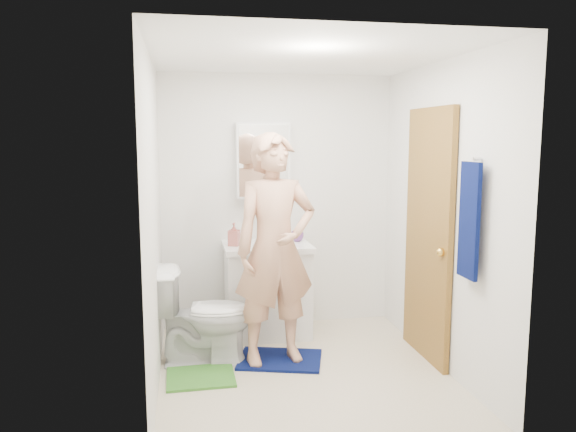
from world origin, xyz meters
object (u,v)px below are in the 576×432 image
(vanity_cabinet, at_px, (267,292))
(toothbrush_cup, at_px, (297,236))
(soap_dispenser, at_px, (234,234))
(toilet, at_px, (204,315))
(man, at_px, (275,249))
(towel, at_px, (469,221))
(medicine_cabinet, at_px, (263,160))

(vanity_cabinet, xyz_separation_m, toothbrush_cup, (0.30, 0.08, 0.50))
(soap_dispenser, bearing_deg, toilet, -119.03)
(vanity_cabinet, distance_m, soap_dispenser, 0.63)
(man, bearing_deg, towel, -43.98)
(vanity_cabinet, height_order, toilet, vanity_cabinet)
(towel, bearing_deg, man, 146.41)
(toilet, bearing_deg, medicine_cabinet, -32.45)
(vanity_cabinet, bearing_deg, toothbrush_cup, 15.00)
(toothbrush_cup, bearing_deg, man, -113.59)
(toothbrush_cup, bearing_deg, medicine_cabinet, 154.27)
(toilet, distance_m, soap_dispenser, 0.83)
(medicine_cabinet, xyz_separation_m, toilet, (-0.60, -0.78, -1.21))
(man, bearing_deg, medicine_cabinet, 77.58)
(toilet, distance_m, toothbrush_cup, 1.21)
(toilet, bearing_deg, toothbrush_cup, -49.72)
(towel, distance_m, soap_dispenser, 2.10)
(toothbrush_cup, bearing_deg, vanity_cabinet, -165.00)
(soap_dispenser, bearing_deg, vanity_cabinet, 4.50)
(medicine_cabinet, bearing_deg, man, -92.03)
(towel, relative_size, man, 0.44)
(soap_dispenser, relative_size, toothbrush_cup, 1.75)
(towel, distance_m, toothbrush_cup, 1.83)
(medicine_cabinet, xyz_separation_m, man, (-0.03, -0.91, -0.66))
(medicine_cabinet, xyz_separation_m, soap_dispenser, (-0.30, -0.25, -0.65))
(towel, xyz_separation_m, man, (-1.21, 0.80, -0.31))
(vanity_cabinet, relative_size, soap_dispenser, 3.87)
(man, bearing_deg, vanity_cabinet, 76.91)
(medicine_cabinet, relative_size, man, 0.38)
(towel, relative_size, toothbrush_cup, 6.76)
(toilet, relative_size, toothbrush_cup, 6.63)
(vanity_cabinet, xyz_separation_m, soap_dispenser, (-0.30, -0.02, 0.55))
(vanity_cabinet, relative_size, man, 0.44)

